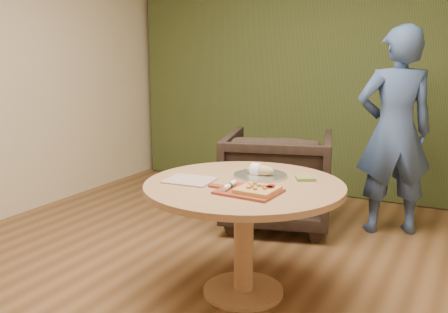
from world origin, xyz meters
name	(u,v)px	position (x,y,z in m)	size (l,w,h in m)	color
room_shell	(196,81)	(0.00, 0.00, 1.40)	(5.04, 6.04, 2.84)	brown
curtain	(337,67)	(0.00, 2.90, 1.40)	(4.80, 0.14, 2.78)	#2F3A1A
pedestal_table	(244,204)	(0.16, 0.31, 0.61)	(1.27, 1.27, 0.75)	tan
pizza_paddle	(247,191)	(0.27, 0.13, 0.76)	(0.45, 0.30, 0.01)	brown
flatbread_pizza	(258,189)	(0.33, 0.13, 0.78)	(0.23, 0.23, 0.04)	tan
cutlery_roll	(229,185)	(0.15, 0.12, 0.78)	(0.05, 0.20, 0.03)	white
newspaper	(190,180)	(-0.17, 0.20, 0.76)	(0.30, 0.25, 0.01)	silver
serving_tray	(260,175)	(0.18, 0.51, 0.76)	(0.36, 0.36, 0.02)	silver
bread_roll	(259,170)	(0.17, 0.51, 0.79)	(0.19, 0.09, 0.09)	tan
green_packet	(306,178)	(0.47, 0.57, 0.76)	(0.12, 0.10, 0.02)	#55682F
armchair	(278,174)	(-0.15, 1.66, 0.48)	(0.93, 0.87, 0.95)	black
person_standing	(395,132)	(0.79, 1.96, 0.89)	(0.65, 0.43, 1.78)	#395288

